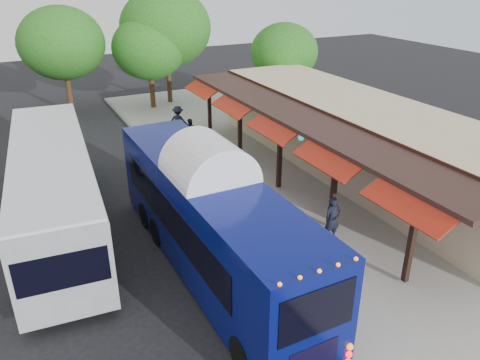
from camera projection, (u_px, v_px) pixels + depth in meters
ground at (246, 254)px, 17.09m from camera, size 90.00×90.00×0.00m
sidewalk at (300, 184)px, 22.34m from camera, size 10.00×40.00×0.15m
curb at (205, 206)px, 20.32m from camera, size 0.20×40.00×0.16m
station_shelter at (360, 139)px, 22.98m from camera, size 8.15×20.00×3.60m
coach_bus at (210, 216)px, 15.45m from camera, size 2.67×11.99×3.81m
city_bus at (54, 186)px, 18.00m from camera, size 3.73×12.83×3.40m
ped_a at (332, 219)px, 17.29m from camera, size 0.68×0.48×1.79m
ped_b at (217, 184)px, 19.97m from camera, size 1.07×0.91×1.92m
ped_c at (191, 135)px, 25.90m from camera, size 1.10×0.52×1.83m
ped_d at (178, 121)px, 28.14m from camera, size 1.36×1.23×1.83m
sign_board at (262, 186)px, 20.23m from camera, size 0.20×0.50×1.12m
tree_left at (149, 48)px, 32.49m from camera, size 5.10×5.10×6.54m
tree_mid at (166, 28)px, 33.33m from camera, size 6.49×6.49×8.31m
tree_right at (284, 52)px, 32.79m from camera, size 4.74×4.74×6.07m
tree_far at (62, 43)px, 31.21m from camera, size 5.70×5.70×7.29m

